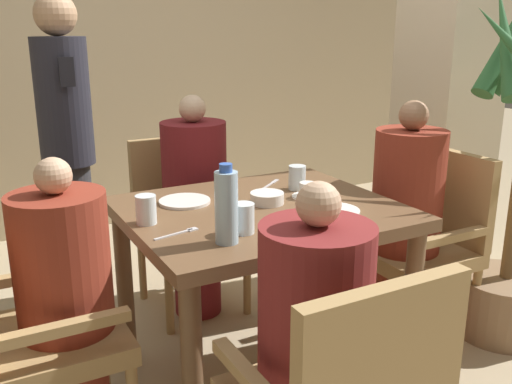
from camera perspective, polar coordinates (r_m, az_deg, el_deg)
The scene contains 24 objects.
ground_plane at distance 2.57m, azimuth 0.49°, elevation -18.02°, with size 16.00×16.00×0.00m, color tan.
wall_back at distance 4.28m, azimuth -15.05°, elevation 15.11°, with size 8.00×0.06×2.80m.
pillar_stone at distance 3.47m, azimuth 18.97°, elevation 13.82°, with size 0.45×0.45×2.70m.
dining_table at distance 2.27m, azimuth 0.53°, elevation -4.28°, with size 1.04×0.88×0.77m.
chair_left_side at distance 2.09m, azimuth -22.07°, elevation -12.32°, with size 0.49×0.49×0.88m.
diner_in_left_chair at distance 2.08m, azimuth -18.45°, elevation -10.49°, with size 0.32×0.32×1.05m.
chair_far_side at distance 3.02m, azimuth -7.02°, elevation -2.37°, with size 0.49×0.49×0.88m.
diner_in_far_chair at distance 2.87m, azimuth -6.08°, elevation -1.35°, with size 0.32×0.32×1.13m.
chair_right_side at distance 2.84m, azimuth 16.62°, elevation -4.18°, with size 0.49×0.49×0.88m.
diner_in_right_chair at distance 2.72m, azimuth 14.73°, elevation -2.79°, with size 0.32×0.32×1.14m.
diner_in_near_chair at distance 1.69m, azimuth 5.77°, elevation -16.05°, with size 0.32×0.32×1.06m.
standing_host at distance 3.12m, azimuth -18.35°, elevation 4.67°, with size 0.27×0.31×1.61m.
plate_main_left at distance 2.18m, azimuth 7.68°, elevation -1.90°, with size 0.21×0.21×0.01m.
plate_main_right at distance 2.30m, azimuth -7.14°, elevation -0.93°, with size 0.21×0.21×0.01m.
teacup_with_saucer at distance 2.36m, azimuth 5.18°, elevation 0.05°, with size 0.13×0.13×0.06m.
bowl_small at distance 2.27m, azimuth 1.11°, elevation -0.60°, with size 0.14×0.14×0.04m.
water_bottle at distance 1.83m, azimuth -2.98°, elevation -1.46°, with size 0.08×0.08×0.26m.
glass_tall_near at distance 2.46m, azimuth 4.13°, elevation 1.45°, with size 0.07×0.07×0.10m.
glass_tall_mid at distance 1.94m, azimuth -1.24°, elevation -2.64°, with size 0.07×0.07×0.10m.
glass_tall_far at distance 2.07m, azimuth -10.95°, elevation -1.74°, with size 0.07×0.07×0.10m.
salt_shaker at distance 1.98m, azimuth 6.17°, elevation -2.71°, with size 0.03×0.03×0.08m.
pepper_shaker at distance 2.01m, azimuth 7.09°, elevation -2.59°, with size 0.03×0.03×0.07m.
fork_beside_plate at distance 1.97m, azimuth -7.52°, elevation -4.04°, with size 0.17×0.05×0.00m.
knife_beside_plate at distance 2.55m, azimuth 1.47°, elevation 0.81°, with size 0.15×0.12×0.00m.
Camera 1 is at (-1.03, -1.86, 1.45)m, focal length 40.00 mm.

